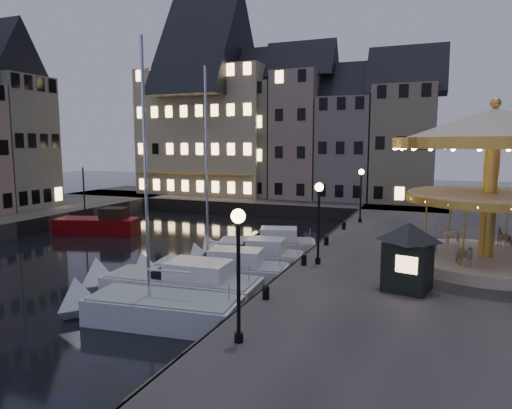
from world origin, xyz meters
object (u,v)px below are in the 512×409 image
at_px(motorboat_e, 261,247).
at_px(motorboat_a, 151,310).
at_px(streetlamp_a, 238,256).
at_px(carousel, 492,157).
at_px(streetlamp_b, 319,211).
at_px(motorboat_d, 248,260).
at_px(bollard_c, 326,240).
at_px(motorboat_b, 174,286).
at_px(ticket_kiosk, 409,245).
at_px(streetlamp_c, 361,188).
at_px(bollard_d, 344,225).
at_px(bollard_a, 266,292).
at_px(motorboat_c, 213,271).
at_px(red_fishing_boat, 99,226).
at_px(bollard_b, 304,259).

bearing_deg(motorboat_e, motorboat_a, -91.05).
relative_size(streetlamp_a, carousel, 0.44).
bearing_deg(streetlamp_b, motorboat_d, 158.60).
distance_m(bollard_c, motorboat_b, 10.21).
xyz_separation_m(motorboat_b, carousel, (13.94, 6.87, 6.13)).
bearing_deg(ticket_kiosk, streetlamp_c, 105.53).
relative_size(motorboat_b, motorboat_d, 1.30).
bearing_deg(motorboat_a, bollard_d, 74.42).
relative_size(bollard_a, carousel, 0.06).
xyz_separation_m(bollard_a, bollard_d, (0.00, 16.00, 0.00)).
relative_size(bollard_c, motorboat_e, 0.08).
xyz_separation_m(motorboat_c, motorboat_d, (0.71, 3.09, -0.04)).
xyz_separation_m(streetlamp_a, carousel, (7.93, 12.76, 2.75)).
height_order(streetlamp_c, red_fishing_boat, red_fishing_boat).
height_order(bollard_a, bollard_c, same).
bearing_deg(streetlamp_b, motorboat_a, -127.39).
bearing_deg(carousel, bollard_b, -159.10).
distance_m(streetlamp_b, red_fishing_boat, 21.94).
xyz_separation_m(red_fishing_boat, carousel, (28.31, -4.66, 6.08)).
height_order(motorboat_b, ticket_kiosk, ticket_kiosk).
bearing_deg(motorboat_d, bollard_b, -29.83).
bearing_deg(motorboat_a, motorboat_b, 103.17).
distance_m(streetlamp_b, carousel, 8.84).
bearing_deg(carousel, motorboat_c, -163.16).
relative_size(streetlamp_c, motorboat_a, 0.34).
distance_m(bollard_a, carousel, 13.27).
height_order(streetlamp_c, motorboat_d, streetlamp_c).
bearing_deg(ticket_kiosk, motorboat_e, 140.69).
height_order(streetlamp_a, motorboat_b, streetlamp_a).
distance_m(motorboat_b, motorboat_d, 6.09).
relative_size(bollard_a, motorboat_e, 0.08).
distance_m(streetlamp_b, bollard_b, 2.54).
xyz_separation_m(motorboat_b, motorboat_e, (0.89, 9.28, -0.00)).
height_order(motorboat_c, carousel, motorboat_c).
bearing_deg(streetlamp_c, red_fishing_boat, -163.37).
xyz_separation_m(motorboat_b, motorboat_d, (1.36, 5.93, -0.01)).
distance_m(streetlamp_b, bollard_d, 10.30).
distance_m(streetlamp_c, bollard_a, 19.66).
bearing_deg(motorboat_c, streetlamp_b, 13.28).
relative_size(motorboat_d, ticket_kiosk, 2.04).
relative_size(carousel, ticket_kiosk, 2.92).
bearing_deg(bollard_a, bollard_b, 90.00).
distance_m(streetlamp_a, motorboat_d, 13.15).
bearing_deg(motorboat_e, motorboat_c, -92.18).
xyz_separation_m(motorboat_a, motorboat_b, (-0.67, 2.87, 0.11)).
bearing_deg(motorboat_c, carousel, 16.84).
bearing_deg(motorboat_a, motorboat_d, 85.56).
relative_size(streetlamp_c, bollard_b, 7.32).
distance_m(bollard_c, motorboat_d, 4.95).
bearing_deg(motorboat_b, streetlamp_c, 71.16).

